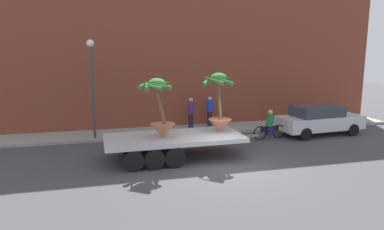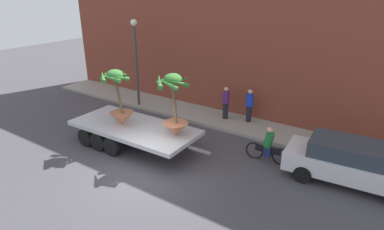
# 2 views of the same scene
# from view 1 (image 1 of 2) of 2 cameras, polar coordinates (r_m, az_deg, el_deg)

# --- Properties ---
(ground_plane) EXTENTS (60.00, 60.00, 0.00)m
(ground_plane) POSITION_cam_1_polar(r_m,az_deg,el_deg) (14.30, 5.89, -8.08)
(ground_plane) COLOR #423F44
(sidewalk) EXTENTS (24.00, 2.20, 0.15)m
(sidewalk) POSITION_cam_1_polar(r_m,az_deg,el_deg) (19.89, -0.21, -2.43)
(sidewalk) COLOR gray
(sidewalk) RESTS_ON ground
(building_facade) EXTENTS (24.00, 1.20, 9.73)m
(building_facade) POSITION_cam_1_polar(r_m,az_deg,el_deg) (21.03, -1.39, 11.44)
(building_facade) COLOR brown
(building_facade) RESTS_ON ground
(flatbed_trailer) EXTENTS (6.75, 2.63, 0.98)m
(flatbed_trailer) POSITION_cam_1_polar(r_m,az_deg,el_deg) (14.92, -3.80, -4.16)
(flatbed_trailer) COLOR #B7BABF
(flatbed_trailer) RESTS_ON ground
(potted_palm_rear) EXTENTS (1.40, 1.54, 2.57)m
(potted_palm_rear) POSITION_cam_1_polar(r_m,az_deg,el_deg) (15.43, 4.38, 1.38)
(potted_palm_rear) COLOR #B26647
(potted_palm_rear) RESTS_ON flatbed_trailer
(potted_palm_middle) EXTENTS (1.48, 1.53, 2.43)m
(potted_palm_middle) POSITION_cam_1_polar(r_m,az_deg,el_deg) (14.41, -5.11, 0.55)
(potted_palm_middle) COLOR #B26647
(potted_palm_middle) RESTS_ON flatbed_trailer
(cyclist) EXTENTS (1.84, 0.38, 1.54)m
(cyclist) POSITION_cam_1_polar(r_m,az_deg,el_deg) (18.59, 12.30, -1.74)
(cyclist) COLOR black
(cyclist) RESTS_ON ground
(parked_car) EXTENTS (4.68, 2.11, 1.58)m
(parked_car) POSITION_cam_1_polar(r_m,az_deg,el_deg) (20.22, 19.62, -0.66)
(parked_car) COLOR silver
(parked_car) RESTS_ON ground
(pedestrian_near_gate) EXTENTS (0.36, 0.36, 1.71)m
(pedestrian_near_gate) POSITION_cam_1_polar(r_m,az_deg,el_deg) (19.86, -0.18, 0.40)
(pedestrian_near_gate) COLOR black
(pedestrian_near_gate) RESTS_ON sidewalk
(pedestrian_far_left) EXTENTS (0.36, 0.36, 1.71)m
(pedestrian_far_left) POSITION_cam_1_polar(r_m,az_deg,el_deg) (20.45, 2.86, 0.69)
(pedestrian_far_left) COLOR black
(pedestrian_far_left) RESTS_ON sidewalk
(street_lamp) EXTENTS (0.36, 0.36, 4.83)m
(street_lamp) POSITION_cam_1_polar(r_m,az_deg,el_deg) (18.03, -15.70, 5.97)
(street_lamp) COLOR #383D42
(street_lamp) RESTS_ON sidewalk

